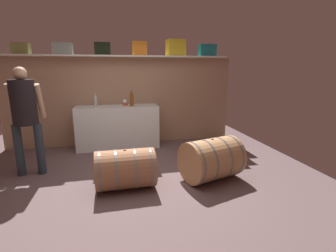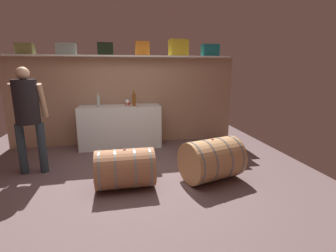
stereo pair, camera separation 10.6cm
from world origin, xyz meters
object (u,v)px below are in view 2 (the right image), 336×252
object	(u,v)px
toolcase_orange	(142,49)
wine_bottle_clear	(98,101)
wine_barrel_far	(212,160)
wine_barrel_near	(125,168)
toolcase_black	(105,49)
toolcase_yellow	(178,48)
wine_glass	(127,101)
winemaker_pouring	(27,110)
toolcase_grey	(66,49)
red_funnel	(128,102)
toolcase_teal	(210,50)
wine_bottle_amber	(134,99)
toolcase_olive	(25,49)
work_cabinet	(120,126)

from	to	relation	value
toolcase_orange	wine_bottle_clear	distance (m)	1.46
wine_bottle_clear	wine_barrel_far	xyz separation A→B (m)	(1.80, -1.96, -0.71)
wine_barrel_near	wine_barrel_far	bearing A→B (deg)	-0.31
toolcase_black	wine_barrel_near	size ratio (longest dim) A/B	0.37
toolcase_black	wine_barrel_near	bearing A→B (deg)	-85.99
toolcase_yellow	wine_bottle_clear	world-z (taller)	toolcase_yellow
wine_glass	winemaker_pouring	world-z (taller)	winemaker_pouring
wine_bottle_clear	wine_glass	world-z (taller)	wine_bottle_clear
wine_glass	toolcase_grey	bearing A→B (deg)	167.23
wine_barrel_far	toolcase_yellow	bearing A→B (deg)	73.64
red_funnel	wine_barrel_far	size ratio (longest dim) A/B	0.13
toolcase_black	toolcase_teal	world-z (taller)	toolcase_teal
wine_bottle_clear	wine_glass	size ratio (longest dim) A/B	1.88
wine_bottle_amber	wine_bottle_clear	world-z (taller)	wine_bottle_amber
toolcase_olive	wine_bottle_amber	bearing A→B (deg)	-5.00
wine_barrel_near	wine_barrel_far	world-z (taller)	wine_barrel_far
toolcase_yellow	wine_glass	distance (m)	1.63
toolcase_grey	work_cabinet	size ratio (longest dim) A/B	0.22
wine_barrel_near	toolcase_grey	bearing A→B (deg)	114.73
wine_bottle_clear	wine_barrel_near	bearing A→B (deg)	-76.34
toolcase_olive	wine_bottle_clear	xyz separation A→B (m)	(1.35, -0.20, -1.04)
toolcase_yellow	toolcase_teal	size ratio (longest dim) A/B	1.03
toolcase_orange	wine_bottle_clear	bearing A→B (deg)	-168.74
wine_bottle_clear	wine_barrel_near	world-z (taller)	wine_bottle_clear
toolcase_teal	wine_barrel_far	bearing A→B (deg)	-105.77
toolcase_orange	work_cabinet	world-z (taller)	toolcase_orange
toolcase_teal	wine_barrel_near	world-z (taller)	toolcase_teal
toolcase_teal	work_cabinet	world-z (taller)	toolcase_teal
red_funnel	work_cabinet	bearing A→B (deg)	-145.77
red_funnel	wine_barrel_near	bearing A→B (deg)	-93.51
toolcase_black	wine_glass	bearing A→B (deg)	-36.74
toolcase_orange	toolcase_teal	bearing A→B (deg)	-0.41
toolcase_black	red_funnel	distance (m)	1.19
toolcase_grey	toolcase_teal	bearing A→B (deg)	-2.50
red_funnel	wine_barrel_near	size ratio (longest dim) A/B	0.15
work_cabinet	wine_barrel_far	size ratio (longest dim) A/B	1.71
toolcase_yellow	wine_barrel_far	world-z (taller)	toolcase_yellow
toolcase_black	work_cabinet	size ratio (longest dim) A/B	0.18
toolcase_orange	winemaker_pouring	world-z (taller)	toolcase_orange
toolcase_yellow	work_cabinet	distance (m)	2.14
toolcase_orange	wine_bottle_clear	xyz separation A→B (m)	(-0.96, -0.20, -1.07)
red_funnel	wine_bottle_amber	bearing A→B (deg)	-60.39
toolcase_grey	wine_bottle_clear	xyz separation A→B (m)	(0.58, -0.20, -1.05)
toolcase_olive	toolcase_teal	xyz separation A→B (m)	(3.84, 0.00, 0.02)
toolcase_olive	toolcase_orange	size ratio (longest dim) A/B	1.12
work_cabinet	wine_barrel_far	world-z (taller)	work_cabinet
work_cabinet	wine_bottle_amber	world-z (taller)	wine_bottle_amber
toolcase_orange	wine_barrel_near	distance (m)	2.88
red_funnel	winemaker_pouring	xyz separation A→B (m)	(-1.60, -1.30, 0.08)
toolcase_black	wine_glass	world-z (taller)	toolcase_black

